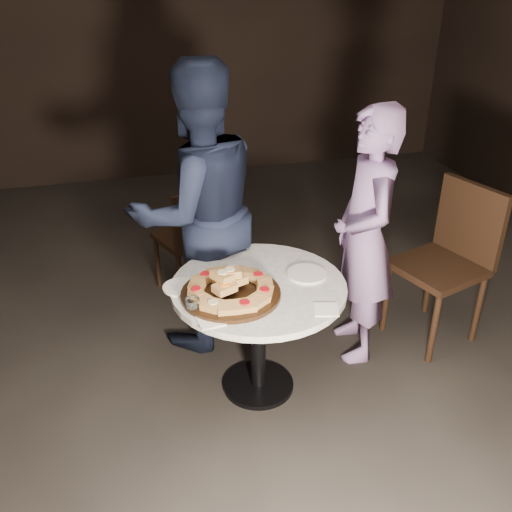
# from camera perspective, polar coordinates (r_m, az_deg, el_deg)

# --- Properties ---
(floor) EXTENTS (7.00, 7.00, 0.00)m
(floor) POSITION_cam_1_polar(r_m,az_deg,el_deg) (3.08, -1.42, -14.34)
(floor) COLOR black
(floor) RESTS_ON ground
(table) EXTENTS (1.14, 1.14, 0.65)m
(table) POSITION_cam_1_polar(r_m,az_deg,el_deg) (2.85, 0.26, -4.89)
(table) COLOR black
(table) RESTS_ON ground
(serving_board) EXTENTS (0.59, 0.59, 0.02)m
(serving_board) POSITION_cam_1_polar(r_m,az_deg,el_deg) (2.69, -2.53, -3.79)
(serving_board) COLOR black
(serving_board) RESTS_ON table
(focaccia_pile) EXTENTS (0.42, 0.41, 0.11)m
(focaccia_pile) POSITION_cam_1_polar(r_m,az_deg,el_deg) (2.67, -2.65, -3.01)
(focaccia_pile) COLOR #B27F45
(focaccia_pile) RESTS_ON serving_board
(plate_left) EXTENTS (0.22, 0.22, 0.01)m
(plate_left) POSITION_cam_1_polar(r_m,az_deg,el_deg) (2.78, -7.57, -3.09)
(plate_left) COLOR white
(plate_left) RESTS_ON table
(plate_right) EXTENTS (0.26, 0.26, 0.01)m
(plate_right) POSITION_cam_1_polar(r_m,az_deg,el_deg) (2.87, 5.10, -1.79)
(plate_right) COLOR white
(plate_right) RESTS_ON table
(water_glass) EXTENTS (0.08, 0.08, 0.06)m
(water_glass) POSITION_cam_1_polar(r_m,az_deg,el_deg) (2.59, -6.36, -4.91)
(water_glass) COLOR silver
(water_glass) RESTS_ON table
(napkin_near) EXTENTS (0.12, 0.12, 0.01)m
(napkin_near) POSITION_cam_1_polar(r_m,az_deg,el_deg) (2.53, -4.56, -6.47)
(napkin_near) COLOR white
(napkin_near) RESTS_ON table
(napkin_far) EXTENTS (0.13, 0.13, 0.01)m
(napkin_far) POSITION_cam_1_polar(r_m,az_deg,el_deg) (2.61, 7.02, -5.33)
(napkin_far) COLOR white
(napkin_far) RESTS_ON table
(chair_far) EXTENTS (0.48, 0.49, 0.79)m
(chair_far) POSITION_cam_1_polar(r_m,az_deg,el_deg) (3.72, -6.30, 2.23)
(chair_far) COLOR black
(chair_far) RESTS_ON ground
(chair_right) EXTENTS (0.57, 0.56, 0.94)m
(chair_right) POSITION_cam_1_polar(r_m,az_deg,el_deg) (3.48, 18.93, 0.32)
(chair_right) COLOR black
(chair_right) RESTS_ON ground
(diner_navy) EXTENTS (0.93, 0.80, 1.64)m
(diner_navy) POSITION_cam_1_polar(r_m,az_deg,el_deg) (3.15, -5.82, 4.42)
(diner_navy) COLOR black
(diner_navy) RESTS_ON ground
(diner_teal) EXTENTS (0.41, 0.57, 1.44)m
(diner_teal) POSITION_cam_1_polar(r_m,az_deg,el_deg) (3.11, 10.79, 1.76)
(diner_teal) COLOR #866DA7
(diner_teal) RESTS_ON ground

